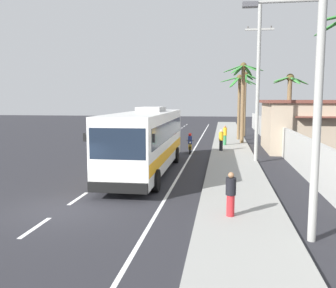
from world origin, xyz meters
The scene contains 16 objects.
ground_plane centered at (0.00, 0.00, 0.00)m, with size 160.00×160.00×0.00m, color #28282D.
sidewalk_kerb centered at (6.80, 10.00, 0.07)m, with size 3.20×90.00×0.14m, color #999993.
lane_markings centered at (2.24, 14.75, 0.00)m, with size 3.85×71.00×0.01m.
boundary_wall centered at (10.60, 14.00, 1.08)m, with size 0.24×60.00×2.17m, color #B2B2AD.
coach_bus_foreground centered at (1.77, 7.61, 1.97)m, with size 3.07×12.27×3.78m.
motorcycle_beside_bus centered at (3.53, 15.85, 0.65)m, with size 0.56×1.96×1.58m.
pedestrian_near_kerb centered at (6.28, 20.33, 1.06)m, with size 0.36×0.36×1.76m.
pedestrian_midwalk centered at (5.97, 16.54, 1.04)m, with size 0.36×0.36×1.71m.
pedestrian_far_walk centered at (6.39, -0.15, 0.95)m, with size 0.36×0.36×1.57m.
utility_pole_nearest centered at (8.69, -1.74, 4.86)m, with size 3.47×0.24×8.99m.
utility_pole_mid centered at (8.30, 11.99, 5.33)m, with size 1.83×0.24×10.34m.
palm_nearest centered at (7.88, 22.30, 5.13)m, with size 3.83×3.31×7.65m.
palm_second centered at (8.55, 30.08, 5.30)m, with size 2.70×2.73×7.35m.
palm_third centered at (7.68, 25.27, 4.85)m, with size 3.90×3.49×6.74m.
palm_fourth centered at (10.90, 15.33, 4.17)m, with size 2.73×2.68×6.11m.
roadside_building centered at (15.19, 18.44, 2.11)m, with size 11.84×7.78×4.19m.
Camera 1 is at (6.07, -12.75, 4.20)m, focal length 38.94 mm.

